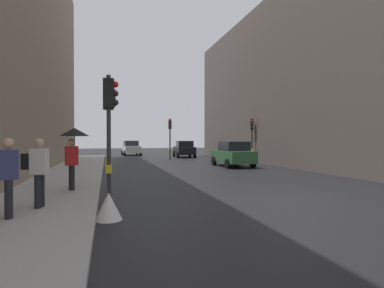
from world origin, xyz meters
name	(u,v)px	position (x,y,z in m)	size (l,w,h in m)	color
ground_plane	(289,198)	(0.00, 0.00, 0.00)	(120.00, 120.00, 0.00)	black
sidewalk_kerb	(66,180)	(-7.47, 6.00, 0.08)	(3.05, 40.00, 0.16)	#A8A5A0
building_facade_right	(342,83)	(11.95, 11.11, 6.33)	(12.00, 32.50, 12.65)	#5B514C
traffic_light_near_left	(110,116)	(-5.62, 0.40, 2.58)	(0.44, 0.26, 3.75)	#2D2D2D
traffic_light_near_right	(109,117)	(-5.62, 2.68, 2.69)	(0.45, 0.35, 3.91)	#2D2D2D
traffic_light_mid_street	(252,132)	(5.64, 13.87, 2.52)	(0.34, 0.45, 3.65)	#2D2D2D
traffic_light_far_median	(170,132)	(-0.09, 19.01, 2.64)	(0.24, 0.43, 3.83)	#2D2D2D
car_white_compact	(131,148)	(-2.92, 28.72, 0.88)	(2.21, 4.30, 1.76)	silver
car_dark_suv	(184,149)	(2.31, 23.23, 0.88)	(2.25, 4.32, 1.76)	black
car_green_estate	(233,154)	(2.81, 11.16, 0.88)	(2.03, 4.20, 1.76)	#2D6038
pedestrian_with_umbrella	(74,141)	(-6.81, 2.55, 1.84)	(1.00, 1.00, 2.14)	black
pedestrian_with_black_backpack	(38,168)	(-7.40, -0.15, 1.16)	(0.65, 0.41, 1.77)	black
pedestrian_with_grey_backpack	(6,173)	(-7.84, -1.12, 1.16)	(0.65, 0.40, 1.77)	black
warning_sign_triangle	(109,206)	(-5.66, -1.26, 0.33)	(0.64, 0.64, 0.65)	silver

